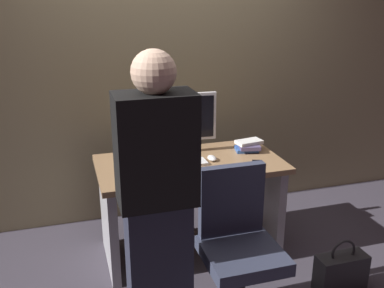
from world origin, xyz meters
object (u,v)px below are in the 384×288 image
office_chair (238,255)px  handbag (341,272)px  desk (190,191)px  keyboard (177,164)px  cup_by_monitor (133,154)px  monitor (180,120)px  mouse (212,158)px  book_stack (248,146)px  cup_near_keyboard (140,163)px  person_at_desk (157,204)px  cell_phone (257,164)px

office_chair → handbag: size_ratio=2.49×
desk → keyboard: size_ratio=3.08×
keyboard → cup_by_monitor: cup_by_monitor is taller
monitor → mouse: (0.17, -0.22, -0.24)m
cup_by_monitor → book_stack: size_ratio=0.40×
cup_near_keyboard → keyboard: bearing=0.5°
person_at_desk → cell_phone: 1.05m
mouse → monitor: bearing=127.9°
office_chair → handbag: 0.80m
monitor → cup_by_monitor: size_ratio=6.18×
cup_by_monitor → handbag: size_ratio=0.23×
desk → cup_by_monitor: cup_by_monitor is taller
desk → book_stack: bearing=9.8°
cup_near_keyboard → book_stack: cup_near_keyboard is taller
desk → monitor: 0.53m
office_chair → mouse: 0.82m
mouse → book_stack: bearing=17.9°
person_at_desk → desk: bearing=62.4°
mouse → cell_phone: 0.33m
mouse → cup_near_keyboard: bearing=-176.7°
cup_by_monitor → monitor: bearing=5.4°
handbag → keyboard: bearing=143.1°
mouse → cup_by_monitor: (-0.54, 0.19, 0.03)m
monitor → handbag: bearing=-48.8°
desk → cell_phone: size_ratio=9.19×
office_chair → person_at_desk: person_at_desk is taller
mouse → person_at_desk: bearing=-126.6°
keyboard → book_stack: bearing=12.1°
keyboard → book_stack: book_stack is taller
office_chair → book_stack: (0.42, 0.86, 0.35)m
office_chair → book_stack: 1.02m
cell_phone → mouse: bearing=171.8°
office_chair → person_at_desk: size_ratio=0.57×
cup_near_keyboard → handbag: (1.19, -0.70, -0.65)m
cup_by_monitor → mouse: bearing=-19.0°
person_at_desk → cup_by_monitor: bearing=88.1°
mouse → keyboard: bearing=-174.1°
desk → person_at_desk: (-0.41, -0.80, 0.34)m
handbag → person_at_desk: bearing=-177.8°
handbag → book_stack: bearing=111.3°
monitor → book_stack: monitor is taller
desk → mouse: 0.30m
keyboard → mouse: mouse is taller
mouse → cup_by_monitor: cup_by_monitor is taller
monitor → mouse: monitor is taller
monitor → cell_phone: bearing=-40.7°
cup_by_monitor → keyboard: bearing=-38.4°
person_at_desk → book_stack: size_ratio=7.49×
cup_near_keyboard → mouse: bearing=3.3°
office_chair → person_at_desk: (-0.48, -0.02, 0.41)m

